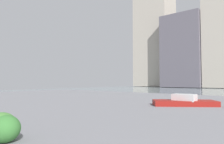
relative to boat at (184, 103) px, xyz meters
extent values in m
cube|color=#5B5660|center=(16.54, -49.85, 11.22)|extent=(12.18, 11.82, 22.87)
cube|color=#B2A899|center=(29.00, -53.51, 19.30)|extent=(12.88, 10.77, 39.03)
ellipsoid|color=#387533|center=(1.08, 11.96, 0.18)|extent=(0.92, 0.83, 0.78)
ellipsoid|color=#477F38|center=(1.31, 11.97, 0.20)|extent=(0.98, 0.88, 0.83)
cube|color=maroon|center=(0.00, 0.00, -0.08)|extent=(4.52, 3.83, 0.50)
cube|color=silver|center=(0.00, 0.00, 0.37)|extent=(1.58, 1.00, 0.50)
camera|label=1|loc=(-4.91, 14.46, 1.53)|focal=31.41mm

